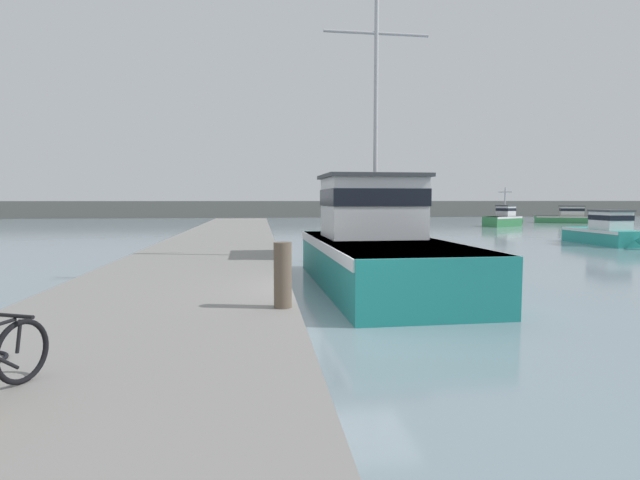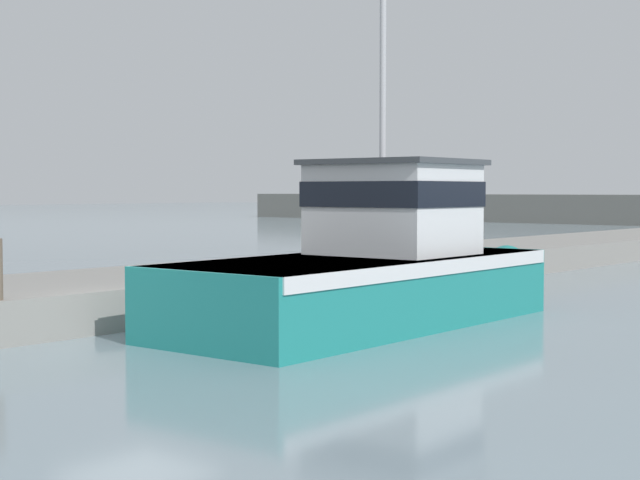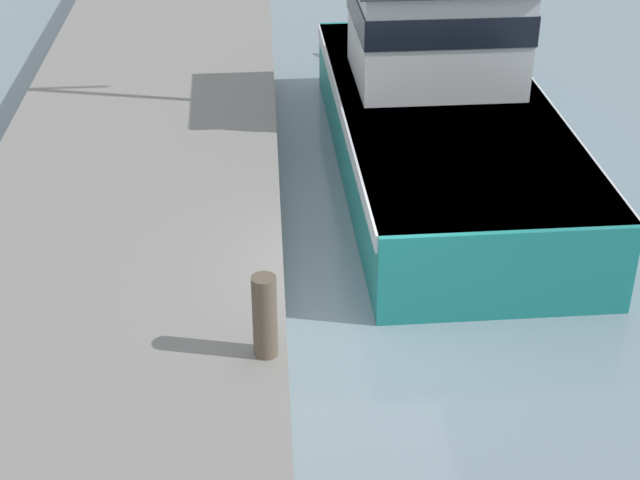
# 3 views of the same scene
# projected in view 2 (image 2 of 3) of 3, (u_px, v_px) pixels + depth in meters

# --- Properties ---
(ground_plane) EXTENTS (320.00, 320.00, 0.00)m
(ground_plane) POSITION_uv_depth(u_px,v_px,m) (135.00, 343.00, 18.36)
(ground_plane) COLOR gray
(dock_pier) EXTENTS (5.02, 80.00, 0.87)m
(dock_pier) POSITION_uv_depth(u_px,v_px,m) (19.00, 305.00, 20.82)
(dock_pier) COLOR gray
(dock_pier) RESTS_ON ground_plane
(fishing_boat_main) EXTENTS (4.12, 11.43, 9.42)m
(fishing_boat_main) POSITION_uv_depth(u_px,v_px,m) (375.00, 265.00, 21.11)
(fishing_boat_main) COLOR teal
(fishing_boat_main) RESTS_ON ground_plane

